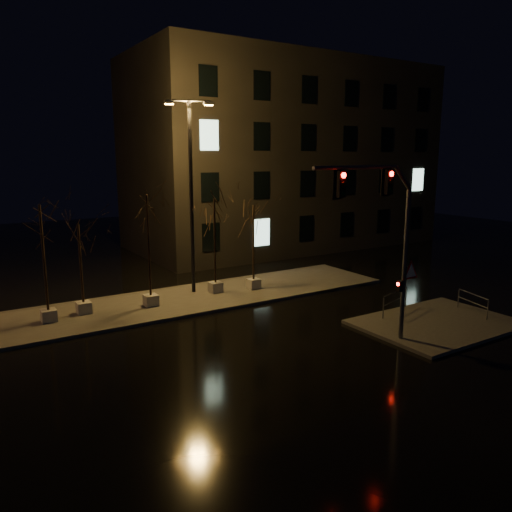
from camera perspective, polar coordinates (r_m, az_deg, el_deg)
ground at (r=21.76m, az=-0.04°, el=-8.77°), size 90.00×90.00×0.00m
median at (r=26.77m, az=-6.90°, el=-4.81°), size 22.00×5.00×0.15m
sidewalk_corner at (r=24.14m, az=20.02°, el=-7.24°), size 7.00×5.00×0.15m
building at (r=43.19m, az=3.08°, el=11.34°), size 25.00×12.00×15.00m
tree_0 at (r=23.69m, az=-23.31°, el=2.60°), size 1.80×1.80×5.42m
tree_1 at (r=24.49m, az=-19.54°, el=1.27°), size 1.80×1.80×4.38m
tree_2 at (r=24.73m, az=-12.30°, el=4.04°), size 1.80×1.80×5.67m
tree_3 at (r=26.81m, az=-4.77°, el=4.11°), size 1.80×1.80×5.24m
tree_4 at (r=27.50m, az=-0.29°, el=3.66°), size 1.80×1.80×4.82m
traffic_signal_mast at (r=19.61m, az=14.80°, el=2.98°), size 5.75×0.37×7.02m
streetlight_main at (r=26.85m, az=-7.43°, el=8.12°), size 2.50×1.04×10.17m
guard_rail_a at (r=24.69m, az=15.63°, el=-4.71°), size 2.34×0.74×1.05m
guard_rail_b at (r=25.79m, az=23.53°, el=-4.71°), size 0.58×1.97×0.97m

